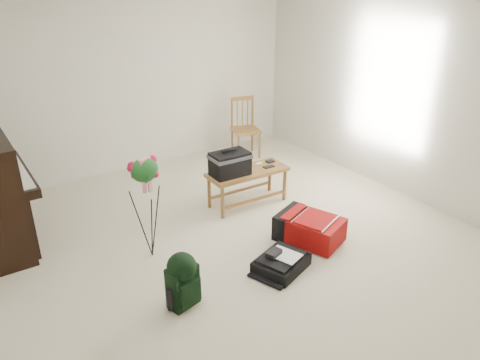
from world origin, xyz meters
TOP-DOWN VIEW (x-y plane):
  - floor at (0.00, 0.00)m, footprint 5.00×5.50m
  - ceiling at (0.00, 0.00)m, footprint 5.00×5.50m
  - wall_back at (0.00, 2.75)m, footprint 5.00×0.04m
  - wall_right at (2.50, 0.00)m, footprint 0.04×5.50m
  - bench at (0.44, 0.81)m, footprint 1.04×0.44m
  - dining_chair at (1.53, 2.22)m, footprint 0.49×0.49m
  - red_suitcase at (0.67, -0.26)m, footprint 0.68×0.83m
  - black_duffel at (0.08, -0.56)m, footprint 0.62×0.56m
  - green_backpack at (-0.99, -0.51)m, footprint 0.30×0.28m
  - flower_stand at (-0.90, 0.38)m, footprint 0.46×0.46m

SIDE VIEW (x-z plane):
  - floor at x=0.00m, z-range -0.01..0.01m
  - black_duffel at x=0.08m, z-range -0.03..0.19m
  - red_suitcase at x=0.67m, z-range 0.01..0.30m
  - green_backpack at x=-0.99m, z-range 0.03..0.56m
  - dining_chair at x=1.53m, z-range -0.01..0.91m
  - flower_stand at x=-0.90m, z-range -0.01..1.12m
  - bench at x=0.44m, z-range 0.16..0.95m
  - wall_back at x=0.00m, z-range 0.00..2.50m
  - wall_right at x=2.50m, z-range 0.00..2.50m
  - ceiling at x=0.00m, z-range 2.50..2.50m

